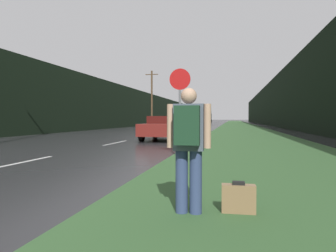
{
  "coord_description": "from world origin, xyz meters",
  "views": [
    {
      "loc": [
        5.72,
        -0.37,
        1.22
      ],
      "look_at": [
        2.32,
        15.39,
        0.82
      ],
      "focal_mm": 32.0,
      "sensor_mm": 36.0,
      "label": 1
    }
  ],
  "objects_px": {
    "stop_sign": "(180,104)",
    "car_passing_near": "(164,128)",
    "delivery_truck": "(207,116)",
    "hitchhiker_with_backpack": "(188,142)",
    "suitcase": "(238,199)"
  },
  "relations": [
    {
      "from": "suitcase",
      "to": "car_passing_near",
      "type": "height_order",
      "value": "car_passing_near"
    },
    {
      "from": "suitcase",
      "to": "delivery_truck",
      "type": "bearing_deg",
      "value": 92.74
    },
    {
      "from": "hitchhiker_with_backpack",
      "to": "suitcase",
      "type": "relative_size",
      "value": 3.74
    },
    {
      "from": "hitchhiker_with_backpack",
      "to": "car_passing_near",
      "type": "height_order",
      "value": "hitchhiker_with_backpack"
    },
    {
      "from": "suitcase",
      "to": "hitchhiker_with_backpack",
      "type": "bearing_deg",
      "value": -166.1
    },
    {
      "from": "stop_sign",
      "to": "delivery_truck",
      "type": "bearing_deg",
      "value": 94.14
    },
    {
      "from": "suitcase",
      "to": "delivery_truck",
      "type": "relative_size",
      "value": 0.06
    },
    {
      "from": "stop_sign",
      "to": "suitcase",
      "type": "height_order",
      "value": "stop_sign"
    },
    {
      "from": "hitchhiker_with_backpack",
      "to": "suitcase",
      "type": "height_order",
      "value": "hitchhiker_with_backpack"
    },
    {
      "from": "stop_sign",
      "to": "car_passing_near",
      "type": "relative_size",
      "value": 0.6
    },
    {
      "from": "suitcase",
      "to": "car_passing_near",
      "type": "distance_m",
      "value": 13.33
    },
    {
      "from": "car_passing_near",
      "to": "delivery_truck",
      "type": "xyz_separation_m",
      "value": [
        -3.8,
        76.05,
        1.14
      ]
    },
    {
      "from": "car_passing_near",
      "to": "delivery_truck",
      "type": "height_order",
      "value": "delivery_truck"
    },
    {
      "from": "hitchhiker_with_backpack",
      "to": "stop_sign",
      "type": "bearing_deg",
      "value": 98.81
    },
    {
      "from": "stop_sign",
      "to": "hitchhiker_with_backpack",
      "type": "xyz_separation_m",
      "value": [
        1.03,
        -5.3,
        -0.74
      ]
    }
  ]
}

